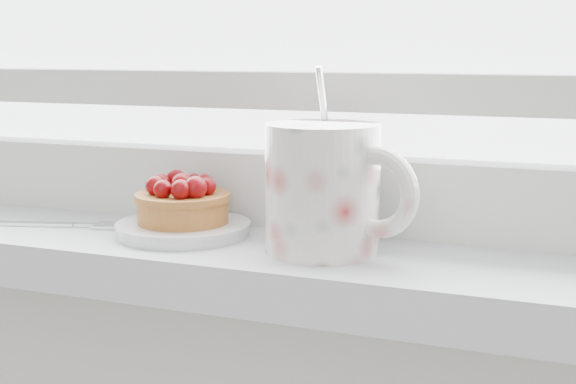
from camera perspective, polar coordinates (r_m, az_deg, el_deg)
The scene contains 4 objects.
saucer at distance 0.74m, azimuth -7.45°, elevation -2.60°, with size 0.12×0.12×0.01m, color silver.
raspberry_tart at distance 0.74m, azimuth -7.50°, elevation -0.66°, with size 0.09×0.09×0.05m.
floral_mug at distance 0.67m, azimuth 2.73°, elevation 0.42°, with size 0.15×0.12×0.16m.
fork at distance 0.81m, azimuth -16.08°, elevation -2.22°, with size 0.20×0.08×0.00m.
Camera 1 is at (0.28, 1.26, 1.11)m, focal length 50.00 mm.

